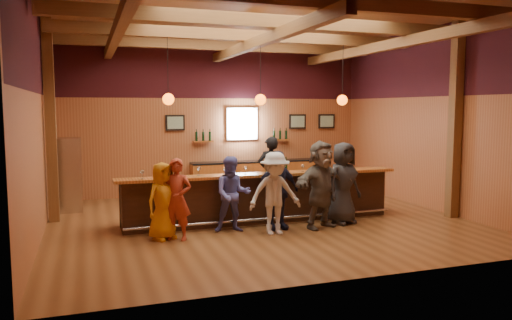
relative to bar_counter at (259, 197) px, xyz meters
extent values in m
plane|color=brown|center=(-0.02, -0.15, -0.52)|extent=(9.00, 9.00, 0.00)
cube|color=brown|center=(-0.02, 3.85, 1.73)|extent=(9.00, 0.04, 4.50)
cube|color=brown|center=(-0.02, -4.15, 1.73)|extent=(9.00, 0.04, 4.50)
cube|color=brown|center=(-4.52, -0.15, 1.73)|extent=(0.04, 8.00, 4.50)
cube|color=brown|center=(4.48, -0.15, 1.73)|extent=(0.04, 8.00, 4.50)
cube|color=brown|center=(-0.02, -0.15, 3.98)|extent=(9.00, 8.00, 0.04)
cube|color=#330E13|center=(-0.02, 3.83, 3.13)|extent=(9.00, 0.01, 1.70)
cube|color=#330E13|center=(-4.50, -0.15, 3.13)|extent=(0.01, 8.00, 1.70)
cube|color=#330E13|center=(4.46, -0.15, 3.13)|extent=(0.01, 8.00, 1.70)
cube|color=brown|center=(-4.37, 1.35, 1.73)|extent=(0.22, 0.22, 4.50)
cube|color=brown|center=(4.33, -1.15, 1.73)|extent=(0.22, 0.22, 4.50)
cube|color=brown|center=(-0.02, -3.15, 3.68)|extent=(8.80, 0.20, 0.25)
cube|color=brown|center=(-0.02, -1.15, 3.68)|extent=(8.80, 0.20, 0.25)
cube|color=brown|center=(-0.02, 0.85, 3.68)|extent=(8.80, 0.20, 0.25)
cube|color=brown|center=(-0.02, 2.85, 3.68)|extent=(8.80, 0.20, 0.25)
cube|color=brown|center=(-3.02, -0.15, 3.43)|extent=(0.18, 7.80, 0.22)
cube|color=brown|center=(-0.02, -0.15, 3.43)|extent=(0.18, 7.80, 0.22)
cube|color=brown|center=(2.98, -0.15, 3.43)|extent=(0.18, 7.80, 0.22)
cube|color=black|center=(-0.02, -0.15, 0.00)|extent=(6.00, 0.60, 1.05)
cube|color=#94491B|center=(-0.02, -0.33, 0.56)|extent=(6.30, 0.50, 0.06)
cube|color=black|center=(-0.02, 0.23, 0.40)|extent=(6.00, 0.48, 0.05)
cube|color=black|center=(-0.02, 0.23, -0.07)|extent=(6.00, 0.48, 0.90)
cube|color=silver|center=(1.98, 0.23, 0.36)|extent=(0.45, 0.40, 0.14)
cube|color=silver|center=(2.48, 0.23, 0.36)|extent=(0.45, 0.40, 0.14)
cylinder|color=silver|center=(-0.02, -0.57, -0.37)|extent=(6.00, 0.06, 0.06)
cube|color=#94491B|center=(1.18, 3.57, -0.07)|extent=(4.00, 0.50, 0.90)
cube|color=black|center=(1.18, 3.57, 0.40)|extent=(4.00, 0.52, 0.05)
cube|color=silver|center=(0.78, 3.80, 1.53)|extent=(0.95, 0.08, 0.95)
cube|color=white|center=(0.78, 3.75, 1.53)|extent=(0.78, 0.01, 0.78)
cube|color=black|center=(-1.22, 3.79, 1.58)|extent=(0.55, 0.04, 0.45)
cube|color=silver|center=(-1.22, 3.77, 1.58)|extent=(0.45, 0.01, 0.35)
cube|color=black|center=(2.58, 3.79, 1.58)|extent=(0.55, 0.04, 0.45)
cube|color=silver|center=(2.58, 3.77, 1.58)|extent=(0.45, 0.01, 0.35)
cube|color=black|center=(3.58, 3.79, 1.58)|extent=(0.55, 0.04, 0.45)
cube|color=silver|center=(3.58, 3.77, 1.58)|extent=(0.45, 0.01, 0.35)
cube|color=#94491B|center=(-0.42, 3.73, 1.03)|extent=(0.60, 0.18, 0.04)
cylinder|color=black|center=(-0.62, 3.73, 1.18)|extent=(0.07, 0.07, 0.26)
cylinder|color=black|center=(-0.42, 3.73, 1.18)|extent=(0.07, 0.07, 0.26)
cylinder|color=black|center=(-0.22, 3.73, 1.18)|extent=(0.07, 0.07, 0.26)
cube|color=#94491B|center=(1.98, 3.73, 1.03)|extent=(0.60, 0.18, 0.04)
cylinder|color=black|center=(1.78, 3.73, 1.18)|extent=(0.07, 0.07, 0.26)
cylinder|color=black|center=(1.98, 3.73, 1.18)|extent=(0.07, 0.07, 0.26)
cylinder|color=black|center=(2.18, 3.73, 1.18)|extent=(0.07, 0.07, 0.26)
cylinder|color=black|center=(-2.02, -0.15, 2.80)|extent=(0.01, 0.01, 1.25)
sphere|color=#E9570B|center=(-2.02, -0.15, 2.18)|extent=(0.24, 0.24, 0.24)
cylinder|color=black|center=(-0.02, -0.15, 2.80)|extent=(0.01, 0.01, 1.25)
sphere|color=#E9570B|center=(-0.02, -0.15, 2.18)|extent=(0.24, 0.24, 0.24)
cylinder|color=black|center=(1.98, -0.15, 2.80)|extent=(0.01, 0.01, 1.25)
sphere|color=#E9570B|center=(1.98, -0.15, 2.18)|extent=(0.24, 0.24, 0.24)
cube|color=silver|center=(-4.12, 2.45, 0.38)|extent=(0.70, 0.70, 1.80)
imported|color=#C77612|center=(-2.28, -0.97, 0.23)|extent=(0.87, 0.77, 1.49)
imported|color=#9E321C|center=(-2.04, -1.09, 0.27)|extent=(0.68, 0.61, 1.57)
imported|color=#5458A8|center=(-0.86, -0.84, 0.25)|extent=(0.85, 0.72, 1.55)
imported|color=beige|center=(-0.12, -1.31, 0.31)|extent=(1.08, 0.63, 1.66)
imported|color=#1B1D36|center=(0.08, -0.93, 0.30)|extent=(1.00, 0.50, 1.65)
imported|color=#5A5048|center=(1.00, -1.11, 0.40)|extent=(1.80, 1.10, 1.85)
imported|color=#28272A|center=(1.64, -0.90, 0.37)|extent=(1.00, 0.80, 1.78)
imported|color=black|center=(0.74, 1.24, 0.38)|extent=(0.66, 0.43, 1.81)
cylinder|color=olive|center=(0.12, -0.33, 0.70)|extent=(0.21, 0.21, 0.23)
cylinder|color=black|center=(0.39, -0.23, 0.71)|extent=(0.07, 0.07, 0.24)
cylinder|color=black|center=(0.39, -0.23, 0.87)|extent=(0.02, 0.02, 0.08)
cylinder|color=black|center=(0.58, -0.17, 0.71)|extent=(0.07, 0.07, 0.24)
cylinder|color=black|center=(0.58, -0.17, 0.87)|extent=(0.02, 0.02, 0.08)
cylinder|color=silver|center=(-2.60, -0.37, 0.59)|extent=(0.07, 0.07, 0.01)
cylinder|color=silver|center=(-2.60, -0.37, 0.65)|extent=(0.01, 0.01, 0.10)
sphere|color=silver|center=(-2.60, -0.37, 0.73)|extent=(0.08, 0.08, 0.08)
cylinder|color=silver|center=(-1.90, -0.43, 0.59)|extent=(0.07, 0.07, 0.01)
cylinder|color=silver|center=(-1.90, -0.43, 0.65)|extent=(0.01, 0.01, 0.10)
sphere|color=silver|center=(-1.90, -0.43, 0.73)|extent=(0.08, 0.08, 0.08)
cylinder|color=silver|center=(-1.42, -0.24, 0.59)|extent=(0.08, 0.08, 0.01)
cylinder|color=silver|center=(-1.42, -0.24, 0.65)|extent=(0.01, 0.01, 0.11)
sphere|color=silver|center=(-1.42, -0.24, 0.74)|extent=(0.09, 0.09, 0.09)
cylinder|color=silver|center=(-0.89, -0.37, 0.59)|extent=(0.06, 0.06, 0.01)
cylinder|color=silver|center=(-0.89, -0.37, 0.64)|extent=(0.01, 0.01, 0.09)
sphere|color=silver|center=(-0.89, -0.37, 0.72)|extent=(0.07, 0.07, 0.07)
cylinder|color=silver|center=(-0.43, -0.37, 0.59)|extent=(0.07, 0.07, 0.01)
cylinder|color=silver|center=(-0.43, -0.37, 0.64)|extent=(0.01, 0.01, 0.10)
sphere|color=silver|center=(-0.43, -0.37, 0.73)|extent=(0.08, 0.08, 0.08)
cylinder|color=silver|center=(0.90, -0.38, 0.59)|extent=(0.07, 0.07, 0.01)
cylinder|color=silver|center=(0.90, -0.38, 0.64)|extent=(0.01, 0.01, 0.09)
sphere|color=silver|center=(0.90, -0.38, 0.72)|extent=(0.07, 0.07, 0.07)
cylinder|color=silver|center=(1.34, -0.24, 0.59)|extent=(0.07, 0.07, 0.01)
cylinder|color=silver|center=(1.34, -0.24, 0.65)|extent=(0.01, 0.01, 0.11)
sphere|color=silver|center=(1.34, -0.24, 0.74)|extent=(0.09, 0.09, 0.09)
cylinder|color=silver|center=(1.97, -0.41, 0.59)|extent=(0.07, 0.07, 0.01)
cylinder|color=silver|center=(1.97, -0.41, 0.64)|extent=(0.01, 0.01, 0.10)
sphere|color=silver|center=(1.97, -0.41, 0.72)|extent=(0.08, 0.08, 0.08)
camera|label=1|loc=(-3.63, -10.45, 2.01)|focal=35.00mm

